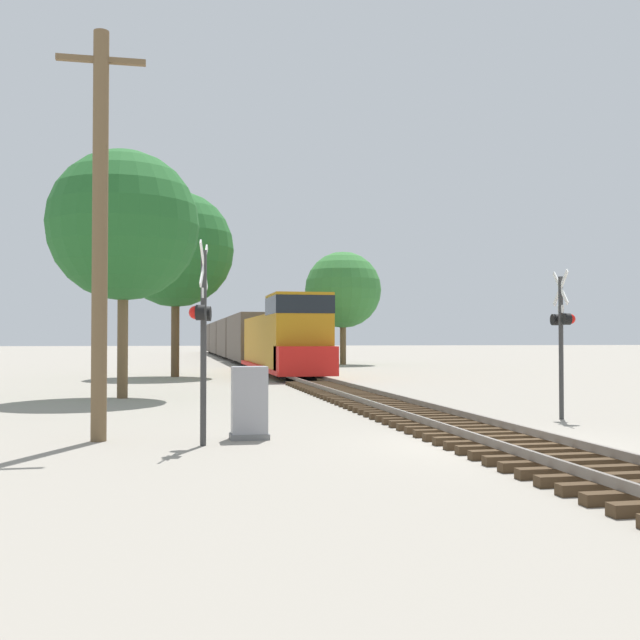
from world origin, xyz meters
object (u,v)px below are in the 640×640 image
at_px(utility_pole, 100,230).
at_px(tree_far_right, 123,226).
at_px(crossing_signal_near, 202,324).
at_px(tree_mid_background, 176,249).
at_px(crossing_signal_far, 562,329).
at_px(relay_cabinet, 249,403).
at_px(freight_train, 236,339).
at_px(tree_deep_background, 343,290).

xyz_separation_m(utility_pole, tree_far_right, (-0.22, 11.25, 1.74)).
relative_size(crossing_signal_near, tree_far_right, 0.46).
bearing_deg(tree_mid_background, tree_far_right, -97.49).
xyz_separation_m(crossing_signal_near, crossing_signal_far, (9.41, 3.03, -0.03)).
distance_m(utility_pole, tree_far_right, 11.38).
xyz_separation_m(relay_cabinet, tree_mid_background, (-1.38, 25.97, 6.24)).
relative_size(freight_train, crossing_signal_far, 20.75).
xyz_separation_m(relay_cabinet, tree_deep_background, (11.90, 42.62, 5.23)).
bearing_deg(relay_cabinet, tree_deep_background, 74.40).
relative_size(crossing_signal_near, crossing_signal_far, 1.03).
xyz_separation_m(utility_pole, tree_deep_background, (14.96, 42.35, 1.64)).
xyz_separation_m(crossing_signal_near, tree_mid_background, (-0.37, 26.76, 4.60)).
xyz_separation_m(freight_train, utility_pole, (-7.81, -58.99, 2.28)).
relative_size(utility_pole, tree_far_right, 0.97).
distance_m(tree_far_right, tree_mid_background, 14.60).
height_order(relay_cabinet, tree_deep_background, tree_deep_background).
bearing_deg(crossing_signal_near, tree_mid_background, -168.10).
distance_m(crossing_signal_far, tree_far_right, 15.38).
distance_m(utility_pole, tree_mid_background, 25.89).
height_order(utility_pole, tree_far_right, tree_far_right).
relative_size(relay_cabinet, tree_deep_background, 0.17).
distance_m(crossing_signal_near, tree_far_right, 13.05).
bearing_deg(crossing_signal_near, freight_train, -174.37).
distance_m(freight_train, tree_deep_background, 18.53).
bearing_deg(freight_train, relay_cabinet, -94.59).
relative_size(crossing_signal_far, tree_deep_background, 0.43).
xyz_separation_m(utility_pole, tree_mid_background, (1.68, 25.70, 2.64)).
bearing_deg(crossing_signal_far, utility_pole, 105.43).
xyz_separation_m(freight_train, tree_mid_background, (-6.13, -33.29, 4.92)).
relative_size(crossing_signal_far, tree_far_right, 0.44).
distance_m(crossing_signal_far, utility_pole, 11.79).
bearing_deg(freight_train, tree_deep_background, -66.76).
distance_m(freight_train, tree_mid_background, 34.21).
bearing_deg(crossing_signal_near, utility_pole, -106.27).
relative_size(crossing_signal_near, relay_cabinet, 2.64).
xyz_separation_m(crossing_signal_near, tree_deep_background, (12.91, 43.41, 3.59)).
bearing_deg(crossing_signal_far, relay_cabinet, 110.65).
bearing_deg(crossing_signal_near, tree_deep_background, 174.55).
xyz_separation_m(relay_cabinet, tree_far_right, (-3.28, 11.53, 5.34)).
height_order(relay_cabinet, utility_pole, utility_pole).
xyz_separation_m(freight_train, crossing_signal_near, (-5.77, -60.05, 0.32)).
distance_m(relay_cabinet, utility_pole, 4.73).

